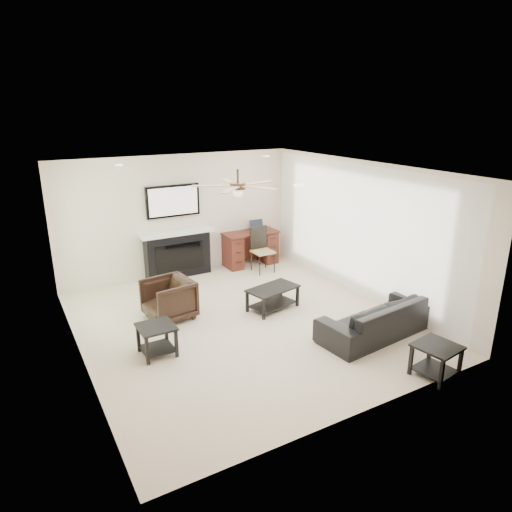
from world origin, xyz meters
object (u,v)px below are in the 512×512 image
object	(u,v)px
fireplace_unit	(177,232)
armchair	(169,299)
coffee_table	(273,298)
sofa	(376,318)
desk	(250,248)

from	to	relation	value
fireplace_unit	armchair	bearing A→B (deg)	-115.00
coffee_table	fireplace_unit	distance (m)	2.63
armchair	fireplace_unit	distance (m)	2.10
armchair	sofa	bearing A→B (deg)	42.87
armchair	coffee_table	distance (m)	1.79
sofa	desk	world-z (taller)	desk
sofa	armchair	distance (m)	3.37
armchair	coffee_table	xyz separation A→B (m)	(1.70, -0.55, -0.14)
coffee_table	desk	xyz separation A→B (m)	(0.82, 2.28, 0.18)
armchair	fireplace_unit	size ratio (longest dim) A/B	0.39
sofa	armchair	size ratio (longest dim) A/B	2.60
armchair	fireplace_unit	xyz separation A→B (m)	(0.85, 1.82, 0.61)
coffee_table	desk	world-z (taller)	desk
armchair	desk	xyz separation A→B (m)	(2.52, 1.73, 0.04)
coffee_table	desk	size ratio (longest dim) A/B	0.74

